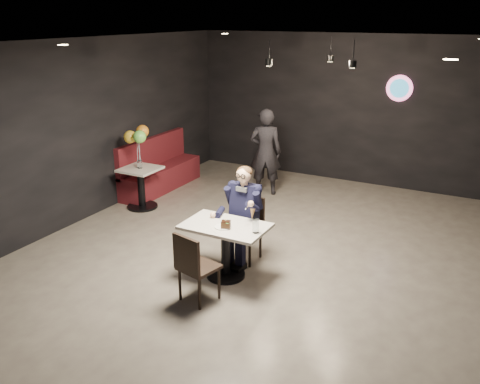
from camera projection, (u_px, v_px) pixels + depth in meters
The scene contains 17 objects.
floor at pixel (259, 271), 7.00m from camera, with size 9.00×9.00×0.00m, color gray.
wall_sign at pixel (399, 88), 9.71m from camera, with size 0.50×0.06×0.50m, color pink, non-canonical shape.
pendant_lights at pixel (319, 46), 7.71m from camera, with size 1.40×1.20×0.36m, color black.
main_table at pixel (226, 251), 6.74m from camera, with size 1.10×0.70×0.75m, color silver.
chair_far at pixel (245, 230), 7.17m from camera, with size 0.42×0.46×0.92m, color black.
chair_near at pixel (199, 266), 6.17m from camera, with size 0.42×0.46×0.92m, color black.
seated_man at pixel (245, 213), 7.09m from camera, with size 0.60×0.80×1.44m, color black.
dessert_plate at pixel (223, 227), 6.54m from camera, with size 0.22×0.22×0.01m, color white.
cake_slice at pixel (226, 225), 6.49m from camera, with size 0.12×0.09×0.08m, color black.
mint_leaf at pixel (227, 223), 6.44m from camera, with size 0.05×0.04×0.01m, color green.
sundae_glass at pixel (256, 226), 6.36m from camera, with size 0.08×0.08×0.18m, color silver.
wafer_cone at pixel (252, 214), 6.32m from camera, with size 0.06×0.06×0.13m, color tan.
booth_bench at pixel (160, 164), 10.09m from camera, with size 0.52×2.09×1.04m, color #4E1011.
side_table at pixel (141, 187), 9.16m from camera, with size 0.64×0.64×0.79m, color silver.
balloon_vase at pixel (140, 164), 9.02m from camera, with size 0.09×0.09×0.14m, color silver.
balloon_bunch at pixel (138, 141), 8.88m from camera, with size 0.41×0.41×0.68m, color gold.
passerby at pixel (265, 152), 9.74m from camera, with size 0.61×0.40×1.68m, color black.
Camera 1 is at (2.67, -5.65, 3.36)m, focal length 38.00 mm.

